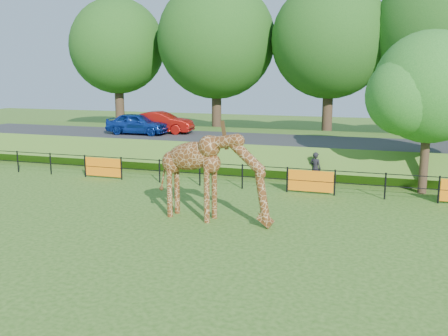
% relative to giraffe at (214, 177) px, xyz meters
% --- Properties ---
extents(ground, '(90.00, 90.00, 0.00)m').
position_rel_giraffe_xyz_m(ground, '(-0.40, -3.07, -1.55)').
color(ground, '#2E5916').
rests_on(ground, ground).
extents(giraffe, '(4.41, 1.39, 3.10)m').
position_rel_giraffe_xyz_m(giraffe, '(0.00, 0.00, 0.00)').
color(giraffe, '#5C3013').
rests_on(giraffe, ground).
extents(perimeter_fence, '(28.07, 0.10, 1.10)m').
position_rel_giraffe_xyz_m(perimeter_fence, '(-0.40, 4.93, -1.00)').
color(perimeter_fence, black).
rests_on(perimeter_fence, ground).
extents(embankment, '(40.00, 9.00, 1.30)m').
position_rel_giraffe_xyz_m(embankment, '(-0.40, 12.43, -0.90)').
color(embankment, '#2E5916').
rests_on(embankment, ground).
extents(road, '(40.00, 5.00, 0.12)m').
position_rel_giraffe_xyz_m(road, '(-0.40, 10.93, -0.19)').
color(road, '#303133').
rests_on(road, embankment).
extents(car_blue, '(3.74, 1.52, 1.27)m').
position_rel_giraffe_xyz_m(car_blue, '(-8.54, 10.69, 0.50)').
color(car_blue, '#143BA8').
rests_on(car_blue, road).
extents(car_red, '(4.00, 1.71, 1.28)m').
position_rel_giraffe_xyz_m(car_red, '(-7.46, 11.67, 0.51)').
color(car_red, '#A6110B').
rests_on(car_red, road).
extents(visitor, '(0.64, 0.54, 1.50)m').
position_rel_giraffe_xyz_m(visitor, '(2.53, 6.75, -0.80)').
color(visitor, black).
rests_on(visitor, ground).
extents(tree_east, '(5.40, 4.71, 6.76)m').
position_rel_giraffe_xyz_m(tree_east, '(7.19, 6.56, 2.73)').
color(tree_east, '#382A19').
rests_on(tree_east, ground).
extents(bg_tree_line, '(37.30, 8.80, 11.82)m').
position_rel_giraffe_xyz_m(bg_tree_line, '(1.49, 18.93, 5.64)').
color(bg_tree_line, '#382A19').
rests_on(bg_tree_line, ground).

